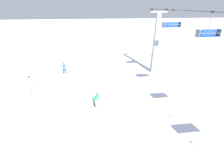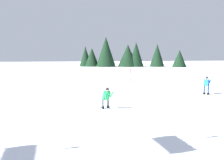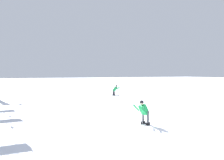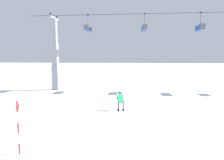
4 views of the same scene
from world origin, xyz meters
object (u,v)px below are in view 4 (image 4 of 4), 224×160
at_px(lift_tower_near, 55,59).
at_px(chairlift_seat_middle, 200,27).
at_px(skier_carving_main, 121,100).
at_px(trail_marker_pole, 18,126).
at_px(chairlift_seat_second, 144,28).
at_px(chairlift_seat_nearest, 87,29).

bearing_deg(lift_tower_near, chairlift_seat_middle, -0.00).
height_order(skier_carving_main, chairlift_seat_middle, chairlift_seat_middle).
height_order(skier_carving_main, trail_marker_pole, trail_marker_pole).
height_order(chairlift_seat_second, chairlift_seat_middle, same).
distance_m(chairlift_seat_nearest, chairlift_seat_second, 6.76).
bearing_deg(trail_marker_pole, chairlift_seat_second, 70.07).
relative_size(lift_tower_near, trail_marker_pole, 4.06).
xyz_separation_m(skier_carving_main, chairlift_seat_nearest, (-4.54, 9.36, 6.72)).
xyz_separation_m(chairlift_seat_nearest, chairlift_seat_middle, (13.13, 0.00, -0.03)).
height_order(lift_tower_near, trail_marker_pole, lift_tower_near).
bearing_deg(chairlift_seat_second, chairlift_seat_nearest, -180.00).
xyz_separation_m(skier_carving_main, trail_marker_pole, (-3.92, -7.56, 0.39)).
xyz_separation_m(lift_tower_near, chairlift_seat_nearest, (4.15, -0.00, 3.70)).
bearing_deg(trail_marker_pole, chairlift_seat_middle, 53.53).
bearing_deg(chairlift_seat_second, skier_carving_main, -103.30).
bearing_deg(chairlift_seat_middle, lift_tower_near, 180.00).
xyz_separation_m(skier_carving_main, chairlift_seat_second, (2.21, 9.36, 6.71)).
height_order(chairlift_seat_second, trail_marker_pole, chairlift_seat_second).
distance_m(chairlift_seat_middle, trail_marker_pole, 21.96).
height_order(chairlift_seat_nearest, chairlift_seat_middle, same).
xyz_separation_m(lift_tower_near, trail_marker_pole, (4.78, -16.92, -2.62)).
relative_size(chairlift_seat_nearest, chairlift_seat_second, 1.08).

